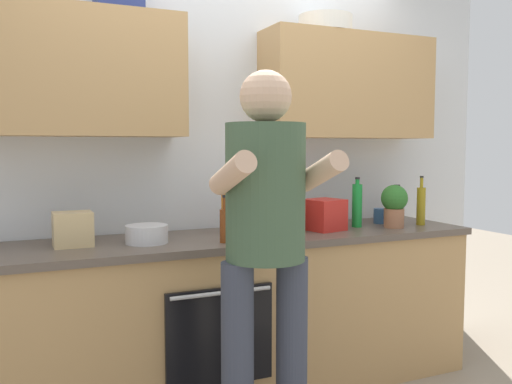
# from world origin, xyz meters

# --- Properties ---
(back_wall_unit) EXTENTS (4.00, 0.39, 2.50)m
(back_wall_unit) POSITION_xyz_m (0.00, 0.27, 1.49)
(back_wall_unit) COLOR silver
(back_wall_unit) RESTS_ON ground
(counter) EXTENTS (2.84, 0.67, 0.90)m
(counter) POSITION_xyz_m (-0.00, -0.00, 0.45)
(counter) COLOR tan
(counter) RESTS_ON ground
(person_standing) EXTENTS (0.49, 0.45, 1.72)m
(person_standing) POSITION_xyz_m (-0.16, -0.72, 1.02)
(person_standing) COLOR #383D4C
(person_standing) RESTS_ON ground
(bottle_wine) EXTENTS (0.08, 0.08, 0.24)m
(bottle_wine) POSITION_xyz_m (0.34, -0.05, 1.00)
(bottle_wine) COLOR #471419
(bottle_wine) RESTS_ON counter
(bottle_oil) EXTENTS (0.05, 0.05, 0.31)m
(bottle_oil) POSITION_xyz_m (1.22, -0.09, 1.03)
(bottle_oil) COLOR olive
(bottle_oil) RESTS_ON counter
(bottle_syrup) EXTENTS (0.08, 0.08, 0.25)m
(bottle_syrup) POSITION_xyz_m (1.17, 0.08, 1.00)
(bottle_syrup) COLOR #8C4C14
(bottle_syrup) RESTS_ON counter
(bottle_juice) EXTENTS (0.06, 0.06, 0.35)m
(bottle_juice) POSITION_xyz_m (-0.05, 0.04, 1.05)
(bottle_juice) COLOR orange
(bottle_juice) RESTS_ON counter
(bottle_soda) EXTENTS (0.06, 0.06, 0.31)m
(bottle_soda) POSITION_xyz_m (0.80, -0.00, 1.04)
(bottle_soda) COLOR #198C33
(bottle_soda) RESTS_ON counter
(bottle_vinegar) EXTENTS (0.06, 0.06, 0.25)m
(bottle_vinegar) POSITION_xyz_m (-0.14, -0.18, 1.00)
(bottle_vinegar) COLOR brown
(bottle_vinegar) RESTS_ON counter
(cup_tea) EXTENTS (0.09, 0.09, 0.10)m
(cup_tea) POSITION_xyz_m (1.03, 0.07, 0.95)
(cup_tea) COLOR #33598C
(cup_tea) RESTS_ON counter
(cup_stoneware) EXTENTS (0.08, 0.08, 0.09)m
(cup_stoneware) POSITION_xyz_m (0.72, 0.17, 0.94)
(cup_stoneware) COLOR slate
(cup_stoneware) RESTS_ON counter
(cup_coffee) EXTENTS (0.09, 0.09, 0.09)m
(cup_coffee) POSITION_xyz_m (0.17, -0.00, 0.94)
(cup_coffee) COLOR white
(cup_coffee) RESTS_ON counter
(mixing_bowl) EXTENTS (0.22, 0.22, 0.09)m
(mixing_bowl) POSITION_xyz_m (-0.51, -0.03, 0.95)
(mixing_bowl) COLOR silver
(mixing_bowl) RESTS_ON counter
(knife_block) EXTENTS (0.10, 0.14, 0.28)m
(knife_block) POSITION_xyz_m (0.23, 0.16, 1.01)
(knife_block) COLOR brown
(knife_block) RESTS_ON counter
(potted_herb) EXTENTS (0.16, 0.16, 0.26)m
(potted_herb) POSITION_xyz_m (1.00, -0.11, 1.05)
(potted_herb) COLOR #9E6647
(potted_herb) RESTS_ON counter
(grocery_bag_crisps) EXTENTS (0.24, 0.24, 0.18)m
(grocery_bag_crisps) POSITION_xyz_m (0.55, -0.02, 0.99)
(grocery_bag_crisps) COLOR red
(grocery_bag_crisps) RESTS_ON counter
(grocery_bag_bread) EXTENTS (0.19, 0.15, 0.17)m
(grocery_bag_bread) POSITION_xyz_m (-0.87, 0.03, 0.99)
(grocery_bag_bread) COLOR tan
(grocery_bag_bread) RESTS_ON counter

